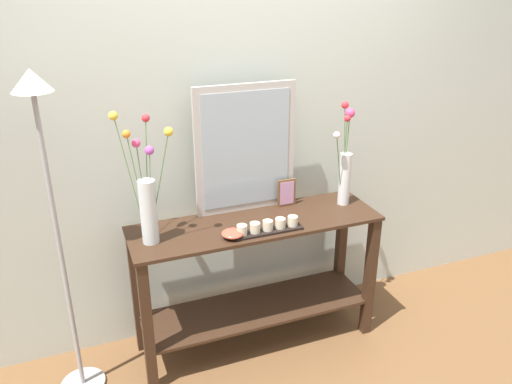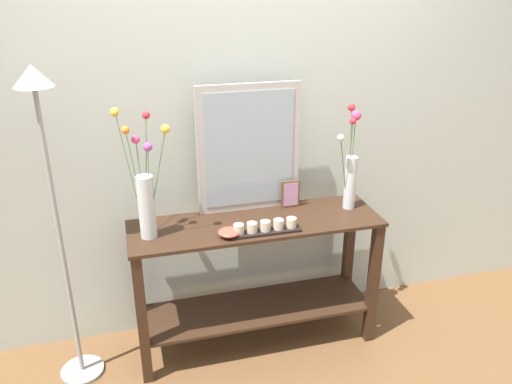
% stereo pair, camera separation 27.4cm
% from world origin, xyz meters
% --- Properties ---
extents(ground_plane, '(7.00, 6.00, 0.02)m').
position_xyz_m(ground_plane, '(0.00, 0.00, -0.01)').
color(ground_plane, brown).
extents(wall_back, '(6.40, 0.08, 2.70)m').
position_xyz_m(wall_back, '(0.00, 0.34, 1.35)').
color(wall_back, beige).
rests_on(wall_back, ground).
extents(console_table, '(1.43, 0.43, 0.82)m').
position_xyz_m(console_table, '(0.00, 0.00, 0.51)').
color(console_table, '#382316').
rests_on(console_table, ground).
extents(mirror_leaning, '(0.60, 0.03, 0.75)m').
position_xyz_m(mirror_leaning, '(0.01, 0.18, 1.19)').
color(mirror_leaning, '#B7B2AD').
rests_on(mirror_leaning, console_table).
extents(tall_vase_left, '(0.28, 0.22, 0.67)m').
position_xyz_m(tall_vase_left, '(-0.59, -0.01, 1.06)').
color(tall_vase_left, silver).
rests_on(tall_vase_left, console_table).
extents(vase_right, '(0.16, 0.14, 0.62)m').
position_xyz_m(vase_right, '(0.58, 0.04, 1.06)').
color(vase_right, silver).
rests_on(vase_right, console_table).
extents(candle_tray, '(0.39, 0.09, 0.07)m').
position_xyz_m(candle_tray, '(0.02, -0.14, 0.85)').
color(candle_tray, black).
rests_on(candle_tray, console_table).
extents(picture_frame_small, '(0.11, 0.01, 0.17)m').
position_xyz_m(picture_frame_small, '(0.25, 0.14, 0.90)').
color(picture_frame_small, brown).
rests_on(picture_frame_small, console_table).
extents(decorative_bowl, '(0.12, 0.12, 0.04)m').
position_xyz_m(decorative_bowl, '(-0.18, -0.13, 0.85)').
color(decorative_bowl, '#B24C38').
rests_on(decorative_bowl, console_table).
extents(floor_lamp, '(0.24, 0.24, 1.74)m').
position_xyz_m(floor_lamp, '(-1.04, -0.02, 1.18)').
color(floor_lamp, '#9E9EA3').
rests_on(floor_lamp, ground).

